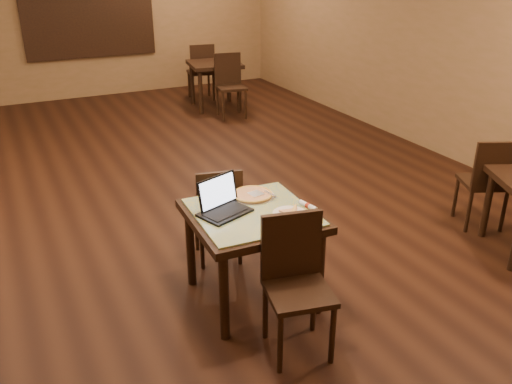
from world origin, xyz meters
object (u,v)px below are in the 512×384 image
chair_main_near (295,276)px  pizza_pan (252,196)px  chair_main_far (218,210)px  other_table_c_chair_far (488,179)px  other_table_a (215,70)px  other_table_a_chair_near (230,81)px  laptop (222,203)px  other_table_a_chair_far (202,69)px  tiled_table (252,223)px

chair_main_near → pizza_pan: bearing=95.2°
chair_main_far → pizza_pan: (0.14, -0.38, 0.26)m
chair_main_near → other_table_c_chair_far: (2.55, 0.68, -0.02)m
chair_main_far → pizza_pan: bearing=122.5°
other_table_a → other_table_a_chair_near: size_ratio=0.94×
laptop → pizza_pan: 0.35m
other_table_a → other_table_c_chair_far: bearing=-75.2°
other_table_a_chair_near → pizza_pan: bearing=-103.4°
chair_main_far → chair_main_near: bearing=104.4°
chair_main_near → other_table_c_chair_far: 2.63m
other_table_a → other_table_a_chair_near: other_table_a_chair_near is taller
other_table_c_chair_far → pizza_pan: bearing=20.4°
other_table_a_chair_far → chair_main_near: bearing=82.3°
chair_main_far → other_table_a: size_ratio=0.93×
laptop → other_table_a_chair_far: 6.33m
other_table_a_chair_near → other_table_a_chair_far: 1.19m
other_table_a_chair_near → other_table_c_chair_far: (0.59, -4.81, -0.05)m
chair_main_far → tiled_table: bearing=104.4°
tiled_table → other_table_a_chair_near: 5.25m
pizza_pan → other_table_a_chair_far: other_table_a_chair_far is taller
other_table_a → other_table_c_chair_far: (0.60, -5.40, -0.13)m
chair_main_near → other_table_a_chair_near: 5.82m
tiled_table → chair_main_far: chair_main_far is taller
chair_main_far → other_table_a_chair_near: other_table_a_chair_near is taller
tiled_table → pizza_pan: size_ratio=2.73×
tiled_table → chair_main_far: size_ratio=1.07×
chair_main_far → other_table_c_chair_far: 2.64m
chair_main_near → other_table_a: chair_main_near is taller
other_table_a → pizza_pan: bearing=-101.0°
pizza_pan → other_table_c_chair_far: (2.44, -0.18, -0.24)m
other_table_c_chair_far → chair_main_near: bearing=39.5°
chair_main_near → other_table_c_chair_far: bearing=26.9°
pizza_pan → other_table_a_chair_near: 4.99m
chair_main_near → laptop: bearing=118.8°
other_table_a → other_table_a_chair_near: 0.60m
tiled_table → other_table_c_chair_far: 2.57m
laptop → other_table_a_chair_far: bearing=50.1°
tiled_table → other_table_a_chair_near: bearing=70.4°
other_table_a_chair_near → other_table_a_chair_far: (-0.03, 1.19, 0.00)m
pizza_pan → other_table_a: size_ratio=0.37×
laptop → other_table_a_chair_near: (2.18, 4.76, -0.25)m
tiled_table → pizza_pan: (0.12, 0.24, 0.11)m
other_table_a → other_table_a_chair_far: (-0.01, 0.60, -0.08)m
chair_main_near → pizza_pan: size_ratio=2.76×
chair_main_far → laptop: (-0.18, -0.52, 0.32)m
chair_main_near → laptop: (-0.22, 0.73, 0.28)m
laptop → pizza_pan: (0.32, 0.13, -0.06)m
other_table_a_chair_near → other_table_a_chair_far: bearing=99.7°
other_table_a_chair_near → other_table_a_chair_far: same height
laptop → other_table_c_chair_far: size_ratio=0.46×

